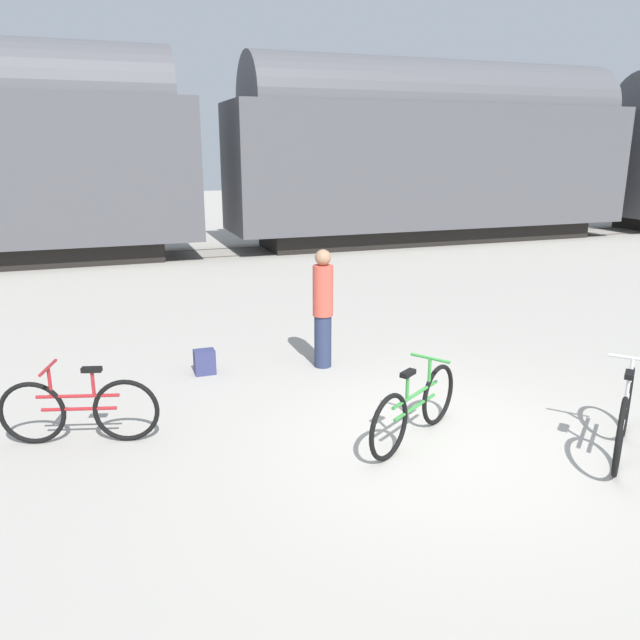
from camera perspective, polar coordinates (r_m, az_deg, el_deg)
ground_plane at (r=6.80m, az=11.32°, el=-10.96°), size 80.00×80.00×0.00m
freight_train at (r=18.37m, az=-9.90°, el=15.23°), size 55.65×2.84×5.61m
rail_near at (r=17.92m, az=-9.05°, el=5.73°), size 67.65×0.07×0.01m
rail_far at (r=19.31m, az=-9.87°, el=6.40°), size 67.65×0.07×0.01m
bicycle_maroon at (r=7.00m, az=-21.16°, el=-7.67°), size 1.59×0.55×0.85m
bicycle_silver at (r=6.99m, az=26.05°, el=-7.91°), size 1.33×1.17×0.95m
bicycle_green at (r=6.66m, az=8.69°, el=-7.95°), size 1.48×0.98×0.85m
person_in_red at (r=8.61m, az=0.27°, el=1.14°), size 0.28×0.28×1.67m
backpack at (r=8.66m, az=-10.50°, el=-3.79°), size 0.28×0.20×0.34m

